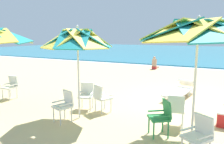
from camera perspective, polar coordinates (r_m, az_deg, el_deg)
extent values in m
plane|color=#D3B784|center=(8.38, 19.96, -7.55)|extent=(80.00, 80.00, 0.00)
cube|color=teal|center=(35.32, 25.82, 4.71)|extent=(80.00, 36.00, 0.10)
cube|color=white|center=(17.12, 23.91, 0.68)|extent=(80.00, 0.70, 0.01)
cylinder|color=silver|center=(5.08, 20.65, -4.80)|extent=(0.05, 0.05, 2.33)
cube|color=#EFDB4C|center=(5.48, 24.62, 9.65)|extent=(1.34, 1.45, 0.50)
cube|color=teal|center=(5.52, 19.71, 9.94)|extent=(1.35, 1.43, 0.50)
cube|color=#EFDB4C|center=(5.25, 15.59, 10.19)|extent=(1.45, 1.34, 0.50)
cube|color=teal|center=(4.80, 14.42, 10.35)|extent=(1.43, 1.35, 0.50)
cube|color=#EFDB4C|center=(4.41, 17.68, 10.32)|extent=(1.34, 1.45, 0.50)
cube|color=teal|center=(4.35, 23.84, 9.98)|extent=(1.35, 1.43, 0.50)
sphere|color=silver|center=(4.95, 21.72, 13.08)|extent=(0.08, 0.08, 0.08)
cube|color=#2D8C4C|center=(5.40, 12.05, -11.63)|extent=(0.61, 0.61, 0.05)
cube|color=#2D8C4C|center=(5.40, 14.14, -9.19)|extent=(0.32, 0.39, 0.40)
cube|color=#2D8C4C|center=(5.19, 12.88, -11.26)|extent=(0.34, 0.26, 0.03)
cube|color=#2D8C4C|center=(5.54, 11.35, -9.86)|extent=(0.34, 0.26, 0.03)
cylinder|color=#2D8C4C|center=(5.28, 10.80, -14.83)|extent=(0.04, 0.04, 0.41)
cylinder|color=#2D8C4C|center=(5.58, 9.57, -13.40)|extent=(0.04, 0.04, 0.41)
cylinder|color=#2D8C4C|center=(5.40, 14.44, -14.40)|extent=(0.04, 0.04, 0.41)
cylinder|color=#2D8C4C|center=(5.70, 13.03, -13.04)|extent=(0.04, 0.04, 0.41)
cube|color=white|center=(6.08, 16.34, -9.39)|extent=(0.50, 0.50, 0.05)
cube|color=white|center=(5.82, 16.33, -7.91)|extent=(0.43, 0.15, 0.40)
cube|color=white|center=(6.06, 14.48, -8.29)|extent=(0.09, 0.40, 0.03)
cube|color=white|center=(6.04, 18.30, -8.51)|extent=(0.09, 0.40, 0.03)
cylinder|color=white|center=(6.33, 14.72, -10.79)|extent=(0.04, 0.04, 0.41)
cylinder|color=white|center=(6.32, 17.96, -10.99)|extent=(0.04, 0.04, 0.41)
cylinder|color=white|center=(6.00, 14.43, -11.91)|extent=(0.04, 0.04, 0.41)
cylinder|color=white|center=(5.99, 17.86, -12.13)|extent=(0.04, 0.04, 0.41)
cube|color=white|center=(4.64, 21.04, -15.71)|extent=(0.61, 0.61, 0.05)
cube|color=white|center=(4.69, 22.82, -12.52)|extent=(0.40, 0.31, 0.40)
cube|color=white|center=(4.48, 23.14, -15.21)|extent=(0.25, 0.35, 0.03)
cube|color=white|center=(4.71, 19.22, -13.74)|extent=(0.25, 0.35, 0.03)
cylinder|color=white|center=(4.96, 20.64, -16.95)|extent=(0.04, 0.04, 0.41)
cylinder|color=silver|center=(6.28, -8.67, -2.73)|extent=(0.05, 0.05, 2.10)
cube|color=teal|center=(6.05, -4.43, 8.68)|extent=(1.09, 1.05, 0.53)
cube|color=#EFDB4C|center=(6.41, -5.21, 8.71)|extent=(1.05, 1.08, 0.53)
cube|color=teal|center=(6.62, -7.95, 8.68)|extent=(1.05, 1.09, 0.53)
cube|color=#EFDB4C|center=(6.57, -11.19, 8.58)|extent=(1.08, 1.05, 0.53)
cube|color=teal|center=(6.28, -13.31, 8.48)|extent=(1.09, 1.05, 0.53)
cube|color=#EFDB4C|center=(5.91, -13.02, 8.45)|extent=(1.05, 1.08, 0.53)
cube|color=teal|center=(5.68, -10.12, 8.52)|extent=(1.05, 1.09, 0.53)
cube|color=#EFDB4C|center=(5.74, -6.40, 8.61)|extent=(1.08, 1.05, 0.53)
sphere|color=silver|center=(6.15, -9.03, 11.63)|extent=(0.08, 0.08, 0.08)
cube|color=white|center=(6.23, -12.82, -8.79)|extent=(0.56, 0.56, 0.05)
cube|color=white|center=(6.26, -11.32, -6.48)|extent=(0.43, 0.22, 0.40)
cube|color=white|center=(6.03, -11.86, -8.26)|extent=(0.17, 0.39, 0.03)
cube|color=white|center=(6.36, -13.79, -7.41)|extent=(0.17, 0.39, 0.03)
cylinder|color=white|center=(6.08, -13.30, -11.60)|extent=(0.04, 0.04, 0.41)
cylinder|color=white|center=(6.37, -14.95, -10.69)|extent=(0.04, 0.04, 0.41)
cylinder|color=white|center=(6.25, -10.48, -10.90)|extent=(0.04, 0.04, 0.41)
cylinder|color=white|center=(6.53, -12.21, -10.06)|extent=(0.04, 0.04, 0.41)
cube|color=white|center=(6.89, -2.34, -6.79)|extent=(0.59, 0.59, 0.05)
cube|color=white|center=(6.72, -3.76, -5.22)|extent=(0.42, 0.27, 0.40)
cube|color=white|center=(7.02, -3.28, -5.56)|extent=(0.21, 0.37, 0.03)
cube|color=white|center=(6.70, -1.37, -6.27)|extent=(0.21, 0.37, 0.03)
cylinder|color=white|center=(7.19, -1.97, -8.02)|extent=(0.04, 0.04, 0.41)
cylinder|color=white|center=(6.92, -0.28, -8.72)|extent=(0.04, 0.04, 0.41)
cylinder|color=white|center=(7.00, -4.35, -8.52)|extent=(0.04, 0.04, 0.41)
cylinder|color=white|center=(6.72, -2.71, -9.28)|extent=(0.04, 0.04, 0.41)
cube|color=white|center=(7.11, -6.83, -6.32)|extent=(0.56, 0.56, 0.05)
cube|color=white|center=(7.24, -6.48, -4.19)|extent=(0.43, 0.23, 0.40)
cube|color=white|center=(7.04, -5.26, -5.54)|extent=(0.17, 0.39, 0.03)
cube|color=white|center=(7.14, -8.41, -5.39)|extent=(0.17, 0.39, 0.03)
cylinder|color=white|center=(6.98, -5.74, -8.62)|extent=(0.04, 0.04, 0.41)
cylinder|color=white|center=(7.06, -8.55, -8.45)|extent=(0.04, 0.04, 0.41)
cylinder|color=white|center=(7.30, -5.10, -7.78)|extent=(0.04, 0.04, 0.41)
cylinder|color=white|center=(7.39, -7.79, -7.63)|extent=(0.04, 0.04, 0.41)
cube|color=teal|center=(7.85, -25.28, 8.51)|extent=(1.44, 1.37, 0.53)
cube|color=#EFDB4C|center=(8.32, -24.86, 8.54)|extent=(1.36, 1.49, 0.53)
cube|color=teal|center=(8.70, -26.80, 8.40)|extent=(1.37, 1.44, 0.53)
cube|color=white|center=(9.11, -25.16, -3.67)|extent=(0.46, 0.46, 0.05)
cube|color=white|center=(9.20, -24.32, -2.07)|extent=(0.42, 0.12, 0.40)
cube|color=white|center=(8.94, -24.38, -3.13)|extent=(0.06, 0.40, 0.03)
cube|color=white|center=(9.24, -26.02, -2.86)|extent=(0.06, 0.40, 0.03)
cylinder|color=white|center=(8.92, -25.18, -5.47)|extent=(0.04, 0.04, 0.41)
cylinder|color=white|center=(9.19, -26.61, -5.16)|extent=(0.04, 0.04, 0.41)
cylinder|color=white|center=(9.15, -23.50, -5.01)|extent=(0.04, 0.04, 0.41)
cylinder|color=white|center=(9.41, -24.95, -4.72)|extent=(0.04, 0.04, 0.41)
cube|color=white|center=(8.69, 16.76, -5.07)|extent=(0.88, 1.77, 0.06)
cube|color=white|center=(9.63, 18.86, -2.63)|extent=(0.67, 0.56, 0.36)
cube|color=white|center=(8.06, 16.95, -7.23)|extent=(0.06, 0.06, 0.22)
cube|color=white|center=(8.23, 13.55, -6.74)|extent=(0.06, 0.06, 0.22)
cube|color=white|center=(9.24, 19.52, -5.25)|extent=(0.06, 0.06, 0.22)
cube|color=white|center=(9.39, 16.51, -4.87)|extent=(0.06, 0.06, 0.22)
cube|color=red|center=(15.98, 10.93, 1.09)|extent=(0.30, 0.24, 0.20)
cube|color=tan|center=(15.92, 10.95, 2.36)|extent=(0.30, 0.25, 0.54)
sphere|color=tan|center=(15.87, 10.98, 3.65)|extent=(0.20, 0.20, 0.20)
cube|color=tan|center=(16.37, 11.33, 1.17)|extent=(0.26, 0.76, 0.14)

